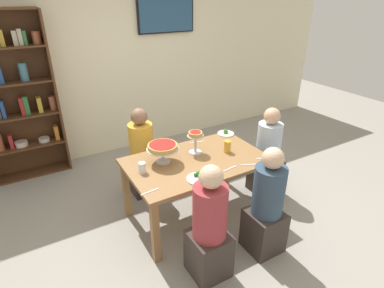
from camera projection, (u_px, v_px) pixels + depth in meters
name	position (u px, v px, depth m)	size (l,w,h in m)	color
ground_plane	(196.00, 214.00, 3.67)	(12.00, 12.00, 0.00)	gray
rear_partition	(124.00, 62.00, 4.76)	(8.00, 0.12, 2.80)	beige
dining_table	(197.00, 167.00, 3.38)	(1.50, 0.93, 0.74)	olive
bookshelf	(9.00, 97.00, 3.99)	(1.10, 0.30, 2.21)	#4C2D19
television	(166.00, 15.00, 4.71)	(0.93, 0.05, 0.53)	black
diner_near_right	(266.00, 209.00, 2.98)	(0.34, 0.34, 1.15)	#382D28
diner_head_east	(267.00, 157.00, 3.91)	(0.34, 0.34, 1.15)	#382D28
diner_far_left	(142.00, 158.00, 3.90)	(0.34, 0.34, 1.15)	#382D28
diner_near_left	(209.00, 231.00, 2.71)	(0.34, 0.34, 1.15)	#382D28
deep_dish_pizza_stand	(163.00, 148.00, 3.22)	(0.34, 0.34, 0.21)	silver
personal_pizza_stand	(195.00, 138.00, 3.41)	(0.19, 0.19, 0.26)	silver
salad_plate_near_diner	(199.00, 178.00, 2.99)	(0.24, 0.24, 0.07)	white
salad_plate_far_diner	(226.00, 133.00, 3.94)	(0.21, 0.21, 0.07)	white
beer_glass_amber_tall	(227.00, 146.00, 3.48)	(0.08, 0.08, 0.14)	gold
water_glass_clear_near	(142.00, 168.00, 3.09)	(0.07, 0.07, 0.11)	white
cutlery_fork_near	(230.00, 169.00, 3.18)	(0.18, 0.02, 0.01)	silver
cutlery_knife_near	(150.00, 192.00, 2.81)	(0.18, 0.02, 0.01)	silver
cutlery_fork_far	(263.00, 158.00, 3.37)	(0.18, 0.02, 0.01)	silver
cutlery_knife_far	(197.00, 142.00, 3.73)	(0.18, 0.02, 0.01)	silver
cutlery_spare_fork	(249.00, 165.00, 3.25)	(0.18, 0.02, 0.01)	silver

